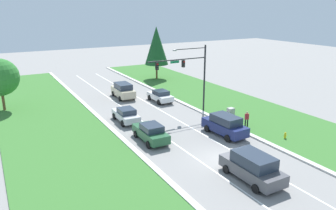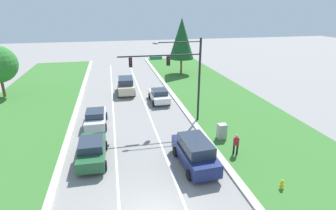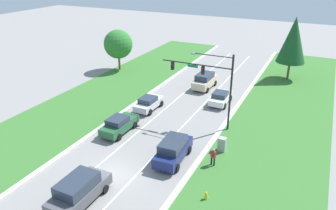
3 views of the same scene
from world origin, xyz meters
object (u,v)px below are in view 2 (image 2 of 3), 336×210
(pedestrian, at_px, (236,144))
(navy_suv, at_px, (195,152))
(silver_sedan, at_px, (96,118))
(forest_sedan, at_px, (92,150))
(utility_cabinet, at_px, (222,132))
(fire_hydrant, at_px, (282,185))
(white_sedan, at_px, (159,95))
(traffic_signal_mast, at_px, (177,69))
(conifer_near_right_tree, at_px, (182,39))
(champagne_suv, at_px, (126,85))

(pedestrian, bearing_deg, navy_suv, 22.84)
(silver_sedan, xyz_separation_m, forest_sedan, (-0.02, -6.11, 0.05))
(utility_cabinet, xyz_separation_m, fire_hydrant, (0.97, -6.85, -0.35))
(white_sedan, height_order, forest_sedan, forest_sedan)
(forest_sedan, bearing_deg, white_sedan, 59.00)
(forest_sedan, bearing_deg, traffic_signal_mast, 35.43)
(silver_sedan, bearing_deg, utility_cabinet, -24.90)
(silver_sedan, bearing_deg, conifer_near_right_tree, 55.23)
(conifer_near_right_tree, bearing_deg, silver_sedan, -125.92)
(traffic_signal_mast, bearing_deg, champagne_suv, 112.03)
(forest_sedan, height_order, pedestrian, forest_sedan)
(navy_suv, relative_size, conifer_near_right_tree, 0.56)
(champagne_suv, relative_size, pedestrian, 2.87)
(champagne_suv, distance_m, fire_hydrant, 22.72)
(utility_cabinet, bearing_deg, forest_sedan, -174.18)
(navy_suv, relative_size, forest_sedan, 1.08)
(silver_sedan, height_order, fire_hydrant, silver_sedan)
(forest_sedan, relative_size, utility_cabinet, 3.35)
(traffic_signal_mast, distance_m, forest_sedan, 10.19)
(navy_suv, distance_m, silver_sedan, 10.81)
(forest_sedan, relative_size, conifer_near_right_tree, 0.52)
(utility_cabinet, bearing_deg, champagne_suv, 115.70)
(silver_sedan, relative_size, pedestrian, 2.59)
(forest_sedan, distance_m, pedestrian, 10.48)
(pedestrian, relative_size, conifer_near_right_tree, 0.19)
(navy_suv, relative_size, white_sedan, 1.17)
(navy_suv, bearing_deg, traffic_signal_mast, 82.29)
(champagne_suv, bearing_deg, forest_sedan, -100.58)
(navy_suv, relative_size, fire_hydrant, 7.12)
(traffic_signal_mast, relative_size, white_sedan, 1.85)
(fire_hydrant, bearing_deg, silver_sedan, 133.52)
(white_sedan, bearing_deg, pedestrian, -76.20)
(traffic_signal_mast, relative_size, silver_sedan, 1.81)
(white_sedan, relative_size, conifer_near_right_tree, 0.48)
(champagne_suv, xyz_separation_m, utility_cabinet, (6.94, -14.43, -0.37))
(pedestrian, bearing_deg, forest_sedan, 3.87)
(champagne_suv, xyz_separation_m, conifer_near_right_tree, (9.62, 8.60, 4.70))
(traffic_signal_mast, height_order, forest_sedan, traffic_signal_mast)
(champagne_suv, xyz_separation_m, white_sedan, (3.55, -4.19, -0.25))
(champagne_suv, bearing_deg, conifer_near_right_tree, 43.66)
(conifer_near_right_tree, bearing_deg, fire_hydrant, -93.28)
(traffic_signal_mast, distance_m, utility_cabinet, 6.80)
(champagne_suv, xyz_separation_m, fire_hydrant, (7.91, -21.28, -0.72))
(forest_sedan, height_order, utility_cabinet, forest_sedan)
(navy_suv, bearing_deg, pedestrian, 7.47)
(navy_suv, distance_m, pedestrian, 3.45)
(navy_suv, xyz_separation_m, champagne_suv, (-3.57, 17.63, 0.02))
(forest_sedan, relative_size, fire_hydrant, 6.60)
(champagne_suv, distance_m, forest_sedan, 15.86)
(forest_sedan, relative_size, pedestrian, 2.73)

